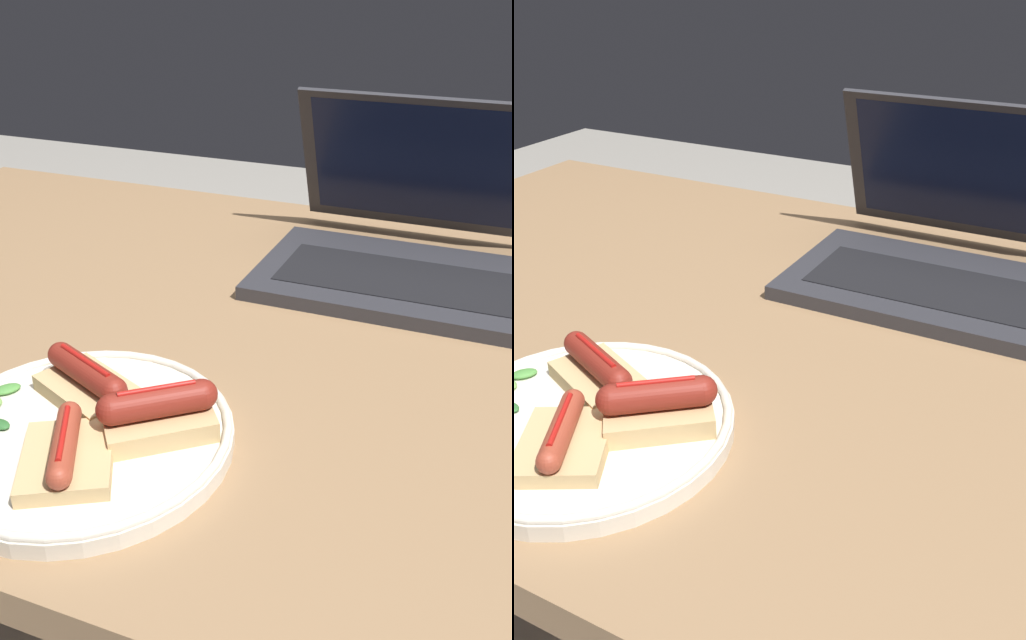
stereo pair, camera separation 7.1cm
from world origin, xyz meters
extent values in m
cube|color=#93704C|center=(0.00, 0.00, 0.69)|extent=(1.40, 0.85, 0.04)
cylinder|color=#93704C|center=(-0.62, 0.34, 0.34)|extent=(0.04, 0.04, 0.67)
cube|color=#2D2D33|center=(0.14, 0.16, 0.72)|extent=(0.36, 0.23, 0.02)
cube|color=black|center=(0.14, 0.15, 0.73)|extent=(0.30, 0.13, 0.00)
cube|color=#2D2D33|center=(0.14, 0.32, 0.83)|extent=(0.36, 0.09, 0.20)
cube|color=#0C1433|center=(0.14, 0.31, 0.83)|extent=(0.33, 0.07, 0.18)
cylinder|color=silver|center=(-0.05, -0.27, 0.72)|extent=(0.27, 0.27, 0.02)
torus|color=silver|center=(-0.05, -0.27, 0.73)|extent=(0.27, 0.27, 0.01)
cube|color=tan|center=(-0.04, -0.31, 0.73)|extent=(0.11, 0.12, 0.01)
cylinder|color=#9E3D28|center=(-0.04, -0.31, 0.75)|extent=(0.06, 0.08, 0.02)
sphere|color=#9E3D28|center=(-0.06, -0.28, 0.75)|extent=(0.02, 0.02, 0.02)
sphere|color=#9E3D28|center=(-0.02, -0.35, 0.75)|extent=(0.02, 0.02, 0.02)
cylinder|color=red|center=(-0.04, -0.31, 0.76)|extent=(0.04, 0.06, 0.01)
cube|color=tan|center=(-0.08, -0.22, 0.73)|extent=(0.11, 0.10, 0.02)
cylinder|color=maroon|center=(-0.08, -0.22, 0.75)|extent=(0.09, 0.06, 0.02)
sphere|color=maroon|center=(-0.04, -0.24, 0.75)|extent=(0.02, 0.02, 0.02)
sphere|color=maroon|center=(-0.12, -0.20, 0.75)|extent=(0.02, 0.02, 0.02)
cylinder|color=red|center=(-0.08, -0.22, 0.77)|extent=(0.07, 0.03, 0.00)
cube|color=tan|center=(0.01, -0.25, 0.74)|extent=(0.11, 0.10, 0.02)
cylinder|color=maroon|center=(0.01, -0.25, 0.76)|extent=(0.08, 0.07, 0.03)
sphere|color=maroon|center=(0.04, -0.22, 0.76)|extent=(0.03, 0.03, 0.03)
sphere|color=maroon|center=(-0.02, -0.27, 0.76)|extent=(0.03, 0.03, 0.03)
cylinder|color=red|center=(0.01, -0.25, 0.77)|extent=(0.05, 0.05, 0.00)
ellipsoid|color=#2D662D|center=(-0.12, -0.29, 0.73)|extent=(0.02, 0.02, 0.01)
ellipsoid|color=#4C8E3D|center=(-0.15, -0.24, 0.73)|extent=(0.03, 0.03, 0.01)
camera|label=1|loc=(0.27, -0.68, 1.11)|focal=40.00mm
camera|label=2|loc=(0.34, -0.65, 1.11)|focal=40.00mm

